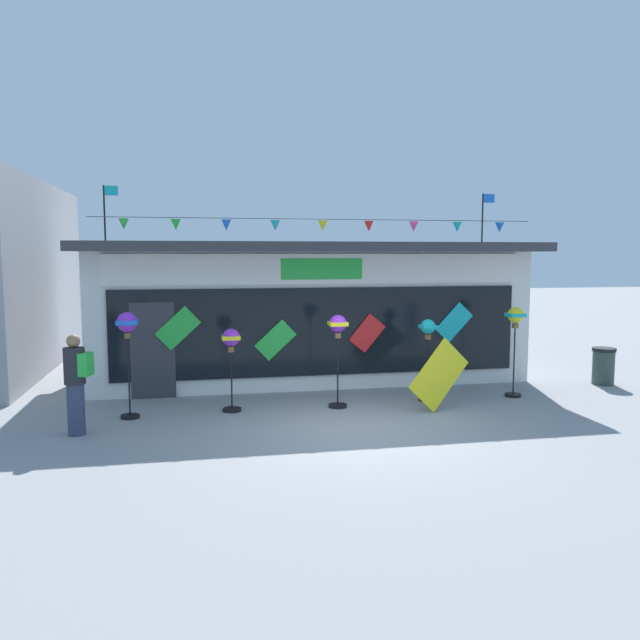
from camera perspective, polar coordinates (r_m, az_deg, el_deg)
The scene contains 10 objects.
ground_plane at distance 10.98m, azimuth 3.29°, elevation -9.79°, with size 80.00×80.00×0.00m, color gray.
kite_shop_building at distance 15.62m, azimuth -1.36°, elevation 1.07°, with size 10.27×4.85×4.56m.
wind_spinner_far_left at distance 11.87m, azimuth -17.01°, elevation -1.14°, with size 0.37×0.37×1.95m.
wind_spinner_left at distance 12.01m, azimuth -8.04°, elevation -2.57°, with size 0.35×0.35×1.59m.
wind_spinner_center_left at distance 12.18m, azimuth 1.62°, elevation -1.46°, with size 0.36×0.36×1.82m.
wind_spinner_center_right at distance 12.94m, azimuth 9.72°, elevation -1.79°, with size 0.34×0.34×1.67m.
wind_spinner_right at distance 13.71m, azimuth 17.23°, elevation -0.58°, with size 0.33×0.33×1.89m.
person_near_camera at distance 11.15m, azimuth -21.19°, elevation -5.26°, with size 0.48×0.38×1.68m.
trash_bin at distance 15.87m, azimuth 24.25°, elevation -3.80°, with size 0.52×0.52×0.85m.
display_kite_on_ground at distance 12.31m, azimuth 10.72°, elevation -4.88°, with size 0.71×0.03×1.29m, color yellow.
Camera 1 is at (-2.67, -10.22, 2.99)m, focal length 35.39 mm.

